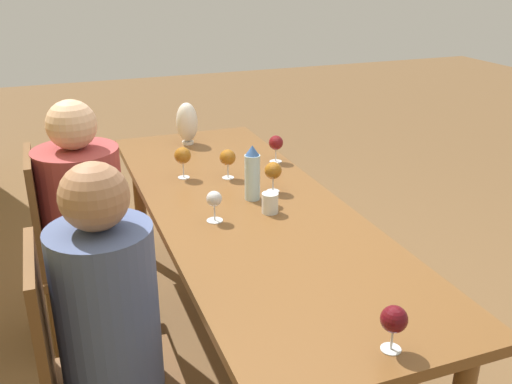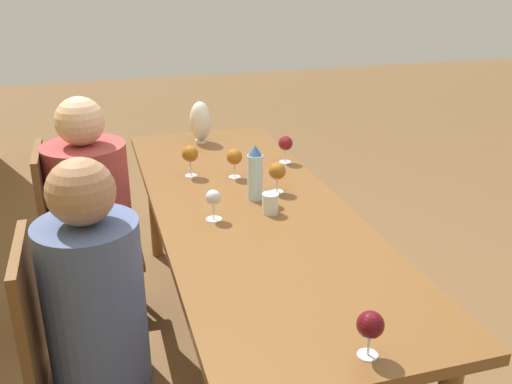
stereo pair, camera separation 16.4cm
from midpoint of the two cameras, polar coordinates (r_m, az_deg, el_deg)
ground_plane at (r=2.89m, az=-2.43°, el=-15.36°), size 14.00×14.00×0.00m
dining_table at (r=2.53m, az=-2.68°, el=-2.96°), size 2.37×0.82×0.77m
water_bottle at (r=2.52m, az=-2.24°, el=1.85°), size 0.07×0.07×0.25m
water_tumbler at (r=2.41m, az=-0.54°, el=-1.13°), size 0.07×0.07×0.09m
vase at (r=3.33m, az=-8.33°, el=6.87°), size 0.12×0.12×0.24m
wine_glass_0 at (r=2.80m, az=-9.02°, el=3.57°), size 0.08×0.08×0.16m
wine_glass_1 at (r=2.60m, az=-0.08°, el=2.09°), size 0.08×0.08×0.14m
wine_glass_2 at (r=2.78m, az=-4.55°, el=3.41°), size 0.08×0.08×0.15m
wine_glass_3 at (r=1.60m, az=10.73°, el=-12.52°), size 0.08×0.08×0.14m
wine_glass_4 at (r=3.00m, az=0.44°, el=4.88°), size 0.08×0.08×0.14m
wine_glass_5 at (r=2.32m, az=-6.23°, el=-0.82°), size 0.07×0.07×0.13m
chair_near at (r=2.05m, az=-18.59°, el=-17.09°), size 0.44×0.44×0.98m
chair_far at (r=2.87m, az=-19.74°, el=-5.17°), size 0.44×0.44×0.98m
person_near at (r=1.95m, az=-16.47°, el=-13.13°), size 0.32×0.32×1.23m
person_far at (r=2.82m, az=-18.18°, el=-2.60°), size 0.39×0.39×1.20m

